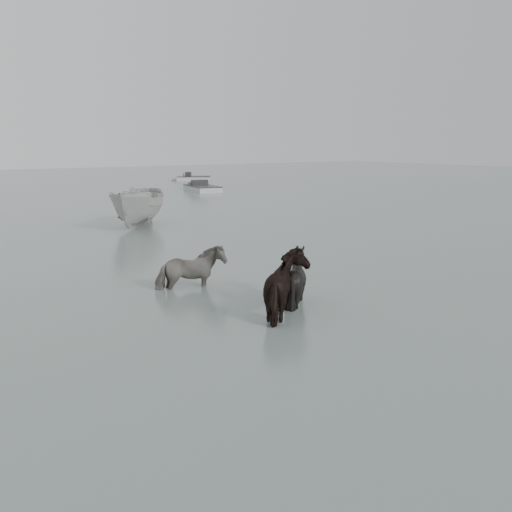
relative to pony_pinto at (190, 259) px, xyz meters
name	(u,v)px	position (x,y,z in m)	size (l,w,h in m)	color
ground	(239,320)	(-0.57, -2.98, -0.70)	(140.00, 140.00, 0.00)	#53625C
pony_pinto	(190,259)	(0.00, 0.00, 0.00)	(0.75, 1.65, 1.39)	black
pony_dark	(291,275)	(0.50, -3.24, 0.12)	(1.61, 1.38, 1.63)	black
pony_black	(296,269)	(1.24, -2.49, 0.03)	(1.18, 1.33, 1.46)	black
boat_small	(139,205)	(3.75, 11.02, 0.16)	(1.67, 4.44, 1.72)	#AFAEAA
skiff_port	(202,186)	(15.05, 25.35, -0.32)	(5.15, 1.60, 0.75)	#B0B2AF
skiff_star	(194,176)	(20.37, 36.01, -0.32)	(3.99, 1.60, 0.75)	#B9B8B3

